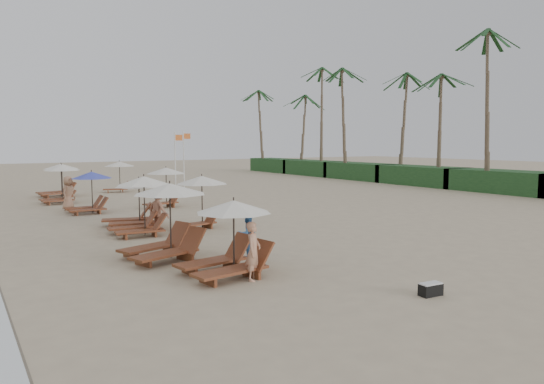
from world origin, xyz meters
TOP-DOWN VIEW (x-y plane):
  - ground at (0.00, 0.00)m, footprint 160.00×160.00m
  - shrub_hedge at (22.00, 14.50)m, footprint 3.20×53.00m
  - palm_row at (21.91, 15.40)m, footprint 7.00×52.00m
  - lounger_station_0 at (-5.56, -2.57)m, footprint 2.68×2.25m
  - lounger_station_1 at (-6.31, 0.26)m, footprint 2.82×2.65m
  - lounger_station_2 at (-5.64, 4.64)m, footprint 2.48×2.14m
  - lounger_station_3 at (-5.29, 6.60)m, footprint 2.62×2.47m
  - lounger_station_4 at (-5.93, 12.14)m, footprint 2.38×2.06m
  - lounger_station_5 at (-6.45, 17.28)m, footprint 2.38×2.10m
  - lounger_station_6 at (-5.90, 21.28)m, footprint 2.75×2.43m
  - inland_station_0 at (-2.93, 4.85)m, footprint 2.55×2.24m
  - inland_station_1 at (-1.78, 12.29)m, footprint 2.72×2.24m
  - inland_station_2 at (-1.51, 22.42)m, footprint 2.53×2.24m
  - beachgoer_near at (-5.14, -3.42)m, footprint 0.68×0.67m
  - beachgoer_mid_a at (-3.96, -1.03)m, footprint 0.77×0.62m
  - beachgoer_mid_b at (-4.65, 5.17)m, footprint 1.02×1.30m
  - beachgoer_far_b at (-6.57, 13.85)m, footprint 1.04×1.06m
  - duffel_bag at (-2.23, -6.87)m, footprint 0.59×0.33m
  - flag_pole_near at (1.22, 17.99)m, footprint 0.60×0.08m
  - flag_pole_far at (2.70, 20.05)m, footprint 0.60×0.08m

SIDE VIEW (x-z plane):
  - ground at x=0.00m, z-range 0.00..0.00m
  - duffel_bag at x=-2.23m, z-range 0.00..0.32m
  - beachgoer_mid_a at x=-3.96m, z-range 0.00..1.51m
  - beachgoer_near at x=-5.14m, z-range 0.00..1.58m
  - shrub_hedge at x=22.00m, z-range 0.00..1.60m
  - beachgoer_mid_b at x=-4.65m, z-range 0.00..1.77m
  - beachgoer_far_b at x=-6.57m, z-range 0.00..1.84m
  - lounger_station_0 at x=-5.56m, z-range -0.08..1.99m
  - lounger_station_3 at x=-5.29m, z-range -0.09..2.00m
  - lounger_station_6 at x=-5.90m, z-range -0.07..2.14m
  - lounger_station_4 at x=-5.93m, z-range 0.00..2.14m
  - lounger_station_1 at x=-6.31m, z-range -0.10..2.28m
  - lounger_station_2 at x=-5.64m, z-range -0.02..2.31m
  - lounger_station_5 at x=-6.45m, z-range 0.03..2.35m
  - inland_station_1 at x=-1.78m, z-range 0.26..2.49m
  - inland_station_0 at x=-2.93m, z-range 0.37..2.59m
  - inland_station_2 at x=-1.51m, z-range 0.38..2.61m
  - flag_pole_near at x=1.22m, z-range 0.24..4.60m
  - flag_pole_far at x=2.70m, z-range 0.24..4.73m
  - palm_row at x=21.91m, z-range 3.76..16.06m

